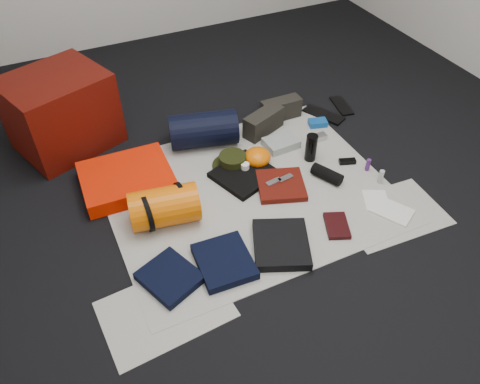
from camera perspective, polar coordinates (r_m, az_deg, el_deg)
name	(u,v)px	position (r m, az deg, el deg)	size (l,w,h in m)	color
floor	(249,194)	(2.76, 1.06, -0.22)	(4.50, 4.50, 0.02)	black
newspaper_mat	(249,192)	(2.76, 1.07, -0.02)	(1.60, 1.30, 0.01)	beige
newspaper_sheet_front_left	(166,309)	(2.27, -9.06, -13.95)	(0.58, 0.40, 0.00)	beige
newspaper_sheet_front_right	(391,214)	(2.77, 17.97, -2.52)	(0.58, 0.40, 0.00)	beige
red_cabinet	(61,112)	(3.19, -20.99, 9.10)	(0.58, 0.49, 0.49)	#540C06
sleeping_pad	(127,179)	(2.85, -13.65, 1.59)	(0.52, 0.42, 0.09)	#F32102
stuff_sack	(164,207)	(2.54, -9.19, -1.78)	(0.22, 0.22, 0.37)	#E26103
sack_strap_left	(147,212)	(2.53, -11.33, -2.46)	(0.22, 0.22, 0.03)	black
sack_strap_right	(182,201)	(2.56, -7.08, -1.12)	(0.22, 0.22, 0.03)	black
navy_duffel	(204,130)	(3.05, -4.47, 7.59)	(0.23, 0.23, 0.43)	black
boonie_brim	(233,165)	(2.93, -0.90, 3.26)	(0.26, 0.26, 0.01)	black
boonie_crown	(233,160)	(2.90, -0.90, 3.88)	(0.17, 0.17, 0.07)	black
hiking_boot_left	(264,122)	(3.18, 2.89, 8.49)	(0.30, 0.11, 0.15)	black
hiking_boot_right	(281,109)	(3.33, 5.02, 10.07)	(0.28, 0.10, 0.14)	black
flip_flop_left	(323,115)	(3.44, 10.12, 9.27)	(0.11, 0.30, 0.02)	black
flip_flop_right	(342,106)	(3.56, 12.28, 10.25)	(0.09, 0.25, 0.01)	black
trousers_navy_a	(170,277)	(2.34, -8.54, -10.23)	(0.24, 0.27, 0.04)	black
trousers_navy_b	(224,261)	(2.37, -1.93, -8.45)	(0.26, 0.30, 0.05)	black
trousers_charcoal	(281,244)	(2.45, 5.03, -6.35)	(0.28, 0.32, 0.05)	black
black_tshirt	(244,174)	(2.85, 0.52, 2.19)	(0.33, 0.31, 0.03)	black
red_shirt	(281,185)	(2.78, 5.01, 0.82)	(0.27, 0.27, 0.04)	#521009
orange_stuff_sack	(258,157)	(2.92, 2.16, 4.29)	(0.17, 0.17, 0.11)	#E26103
first_aid_pouch	(281,143)	(3.08, 5.01, 5.98)	(0.21, 0.16, 0.05)	gray
water_bottle	(311,148)	(2.96, 8.66, 5.37)	(0.07, 0.07, 0.18)	black
speaker	(327,174)	(2.86, 10.55, 2.14)	(0.07, 0.07, 0.19)	black
compact_camera	(319,137)	(3.18, 9.63, 6.60)	(0.09, 0.06, 0.04)	silver
cyan_case	(318,123)	(3.31, 9.46, 8.32)	(0.12, 0.08, 0.04)	#0E4990
toiletry_purple	(368,165)	(2.98, 15.33, 3.20)	(0.03, 0.03, 0.08)	#4C2068
toiletry_clear	(381,177)	(2.91, 16.80, 1.80)	(0.03, 0.03, 0.09)	#A2A6A2
paperback_book	(337,226)	(2.60, 11.72, -4.04)	(0.12, 0.18, 0.03)	black
map_booklet	(392,211)	(2.77, 17.99, -2.19)	(0.15, 0.22, 0.01)	silver
map_printout	(376,201)	(2.81, 16.26, -1.01)	(0.14, 0.18, 0.01)	silver
sunglasses	(347,161)	(3.02, 12.95, 3.66)	(0.10, 0.04, 0.03)	black
key_cluster	(171,294)	(2.30, -8.42, -12.20)	(0.07, 0.07, 0.01)	silver
tape_roll	(245,166)	(2.85, 0.63, 3.17)	(0.05, 0.05, 0.04)	white
energy_bar_a	(274,182)	(2.76, 4.12, 1.22)	(0.10, 0.04, 0.01)	silver
energy_bar_b	(285,178)	(2.79, 5.57, 1.69)	(0.10, 0.04, 0.01)	silver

